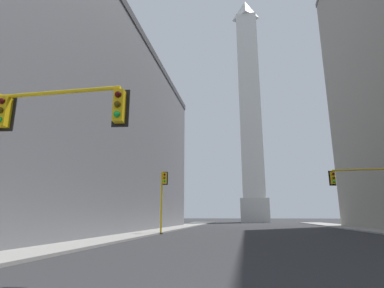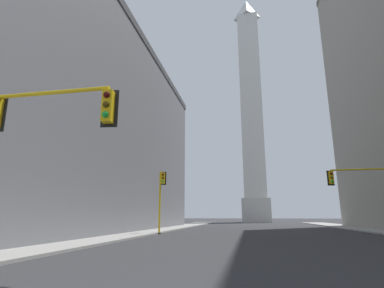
{
  "view_description": "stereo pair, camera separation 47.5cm",
  "coord_description": "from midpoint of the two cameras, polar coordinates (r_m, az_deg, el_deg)",
  "views": [
    {
      "loc": [
        -2.12,
        -0.65,
        1.73
      ],
      "look_at": [
        -10.3,
        45.19,
        12.9
      ],
      "focal_mm": 28.0,
      "sensor_mm": 36.0,
      "label": 1
    },
    {
      "loc": [
        -1.65,
        -0.56,
        1.73
      ],
      "look_at": [
        -10.3,
        45.19,
        12.9
      ],
      "focal_mm": 28.0,
      "sensor_mm": 36.0,
      "label": 2
    }
  ],
  "objects": [
    {
      "name": "building_left",
      "position": [
        38.71,
        -23.66,
        2.34
      ],
      "size": [
        20.39,
        48.71,
        23.04
      ],
      "color": "slate",
      "rests_on": "ground_plane"
    },
    {
      "name": "sidewalk_left",
      "position": [
        31.95,
        -9.96,
        -16.27
      ],
      "size": [
        5.0,
        97.74,
        0.15
      ],
      "primitive_type": "cube",
      "color": "gray",
      "rests_on": "ground_plane"
    },
    {
      "name": "traffic_light_mid_left",
      "position": [
        30.36,
        -5.42,
        -9.11
      ],
      "size": [
        0.76,
        0.52,
        6.11
      ],
      "color": "yellow",
      "rests_on": "ground_plane"
    },
    {
      "name": "traffic_light_near_left",
      "position": [
        11.71,
        -28.1,
        2.33
      ],
      "size": [
        5.13,
        0.52,
        6.03
      ],
      "color": "yellow",
      "rests_on": "ground_plane"
    },
    {
      "name": "traffic_light_mid_right",
      "position": [
        30.18,
        31.82,
        -6.4
      ],
      "size": [
        5.84,
        0.52,
        5.74
      ],
      "color": "yellow",
      "rests_on": "ground_plane"
    },
    {
      "name": "obelisk",
      "position": [
        87.47,
        11.35,
        7.01
      ],
      "size": [
        7.29,
        7.29,
        66.89
      ],
      "color": "silver",
      "rests_on": "ground_plane"
    }
  ]
}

